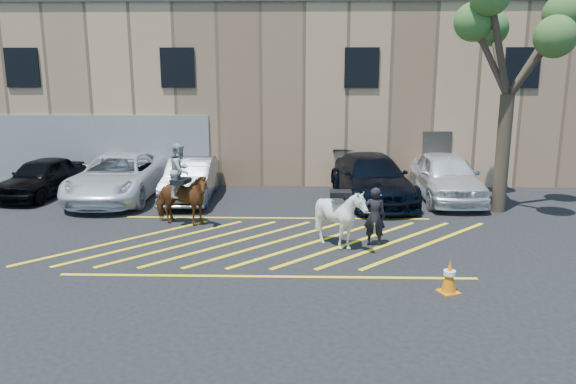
{
  "coord_description": "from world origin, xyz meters",
  "views": [
    {
      "loc": [
        0.8,
        -14.79,
        4.7
      ],
      "look_at": [
        0.4,
        0.2,
        1.3
      ],
      "focal_mm": 35.0,
      "sensor_mm": 36.0,
      "label": 1
    }
  ],
  "objects_px": {
    "traffic_cone": "(449,276)",
    "handler": "(375,216)",
    "car_silver_sedan": "(191,179)",
    "car_white_suv": "(446,177)",
    "car_black_suv": "(42,177)",
    "tree": "(513,32)",
    "saddled_white": "(340,217)",
    "mounted_bay": "(181,192)",
    "car_blue_suv": "(372,178)",
    "car_white_pickup": "(118,177)"
  },
  "relations": [
    {
      "from": "car_white_suv",
      "to": "mounted_bay",
      "type": "relative_size",
      "value": 1.98
    },
    {
      "from": "car_black_suv",
      "to": "saddled_white",
      "type": "relative_size",
      "value": 2.53
    },
    {
      "from": "car_white_suv",
      "to": "car_silver_sedan",
      "type": "bearing_deg",
      "value": -178.54
    },
    {
      "from": "handler",
      "to": "traffic_cone",
      "type": "height_order",
      "value": "handler"
    },
    {
      "from": "car_white_pickup",
      "to": "traffic_cone",
      "type": "bearing_deg",
      "value": -40.57
    },
    {
      "from": "car_black_suv",
      "to": "handler",
      "type": "height_order",
      "value": "handler"
    },
    {
      "from": "car_white_pickup",
      "to": "saddled_white",
      "type": "height_order",
      "value": "saddled_white"
    },
    {
      "from": "car_white_suv",
      "to": "mounted_bay",
      "type": "xyz_separation_m",
      "value": [
        -8.71,
        -3.51,
        0.16
      ]
    },
    {
      "from": "handler",
      "to": "car_silver_sedan",
      "type": "bearing_deg",
      "value": -31.5
    },
    {
      "from": "car_silver_sedan",
      "to": "car_white_suv",
      "type": "height_order",
      "value": "car_white_suv"
    },
    {
      "from": "car_blue_suv",
      "to": "handler",
      "type": "height_order",
      "value": "car_blue_suv"
    },
    {
      "from": "saddled_white",
      "to": "traffic_cone",
      "type": "bearing_deg",
      "value": -54.17
    },
    {
      "from": "car_white_pickup",
      "to": "car_silver_sedan",
      "type": "xyz_separation_m",
      "value": [
        2.61,
        -0.05,
        -0.06
      ]
    },
    {
      "from": "car_black_suv",
      "to": "tree",
      "type": "xyz_separation_m",
      "value": [
        15.95,
        -1.75,
        4.99
      ]
    },
    {
      "from": "car_black_suv",
      "to": "car_silver_sedan",
      "type": "xyz_separation_m",
      "value": [
        5.54,
        -0.36,
        0.02
      ]
    },
    {
      "from": "mounted_bay",
      "to": "car_white_pickup",
      "type": "bearing_deg",
      "value": 131.81
    },
    {
      "from": "car_blue_suv",
      "to": "mounted_bay",
      "type": "bearing_deg",
      "value": -159.17
    },
    {
      "from": "handler",
      "to": "mounted_bay",
      "type": "height_order",
      "value": "mounted_bay"
    },
    {
      "from": "car_white_suv",
      "to": "tree",
      "type": "xyz_separation_m",
      "value": [
        1.33,
        -1.62,
        4.86
      ]
    },
    {
      "from": "handler",
      "to": "tree",
      "type": "height_order",
      "value": "tree"
    },
    {
      "from": "car_white_pickup",
      "to": "handler",
      "type": "distance_m",
      "value": 9.93
    },
    {
      "from": "mounted_bay",
      "to": "handler",
      "type": "bearing_deg",
      "value": -18.06
    },
    {
      "from": "car_blue_suv",
      "to": "saddled_white",
      "type": "relative_size",
      "value": 3.34
    },
    {
      "from": "car_silver_sedan",
      "to": "car_white_suv",
      "type": "xyz_separation_m",
      "value": [
        9.08,
        0.23,
        0.11
      ]
    },
    {
      "from": "car_silver_sedan",
      "to": "car_white_suv",
      "type": "distance_m",
      "value": 9.09
    },
    {
      "from": "car_white_pickup",
      "to": "car_white_suv",
      "type": "bearing_deg",
      "value": 0.91
    },
    {
      "from": "car_black_suv",
      "to": "car_white_suv",
      "type": "distance_m",
      "value": 14.62
    },
    {
      "from": "car_black_suv",
      "to": "traffic_cone",
      "type": "height_order",
      "value": "car_black_suv"
    },
    {
      "from": "mounted_bay",
      "to": "traffic_cone",
      "type": "height_order",
      "value": "mounted_bay"
    },
    {
      "from": "car_black_suv",
      "to": "traffic_cone",
      "type": "distance_m",
      "value": 15.29
    },
    {
      "from": "car_white_pickup",
      "to": "traffic_cone",
      "type": "distance_m",
      "value": 12.78
    },
    {
      "from": "mounted_bay",
      "to": "saddled_white",
      "type": "height_order",
      "value": "mounted_bay"
    },
    {
      "from": "car_silver_sedan",
      "to": "saddled_white",
      "type": "relative_size",
      "value": 2.7
    },
    {
      "from": "car_white_suv",
      "to": "mounted_bay",
      "type": "distance_m",
      "value": 9.4
    },
    {
      "from": "traffic_cone",
      "to": "handler",
      "type": "bearing_deg",
      "value": 110.54
    },
    {
      "from": "car_black_suv",
      "to": "handler",
      "type": "xyz_separation_m",
      "value": [
        11.43,
        -5.44,
        0.08
      ]
    },
    {
      "from": "car_silver_sedan",
      "to": "car_blue_suv",
      "type": "relative_size",
      "value": 0.81
    },
    {
      "from": "car_blue_suv",
      "to": "tree",
      "type": "xyz_separation_m",
      "value": [
        3.98,
        -1.4,
        4.9
      ]
    },
    {
      "from": "car_silver_sedan",
      "to": "car_black_suv",
      "type": "bearing_deg",
      "value": 174.4
    },
    {
      "from": "car_white_pickup",
      "to": "car_blue_suv",
      "type": "relative_size",
      "value": 1.04
    },
    {
      "from": "car_white_suv",
      "to": "car_white_pickup",
      "type": "bearing_deg",
      "value": -179.12
    },
    {
      "from": "handler",
      "to": "car_white_pickup",
      "type": "bearing_deg",
      "value": -21.85
    },
    {
      "from": "car_white_suv",
      "to": "tree",
      "type": "height_order",
      "value": "tree"
    },
    {
      "from": "car_white_pickup",
      "to": "car_black_suv",
      "type": "bearing_deg",
      "value": 173.95
    },
    {
      "from": "car_silver_sedan",
      "to": "handler",
      "type": "distance_m",
      "value": 7.78
    },
    {
      "from": "mounted_bay",
      "to": "car_black_suv",
      "type": "bearing_deg",
      "value": 148.33
    },
    {
      "from": "car_silver_sedan",
      "to": "saddled_white",
      "type": "height_order",
      "value": "saddled_white"
    },
    {
      "from": "car_silver_sedan",
      "to": "car_white_suv",
      "type": "bearing_deg",
      "value": -0.38
    },
    {
      "from": "car_white_pickup",
      "to": "car_white_suv",
      "type": "xyz_separation_m",
      "value": [
        11.69,
        0.18,
        0.04
      ]
    },
    {
      "from": "car_silver_sedan",
      "to": "tree",
      "type": "height_order",
      "value": "tree"
    }
  ]
}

